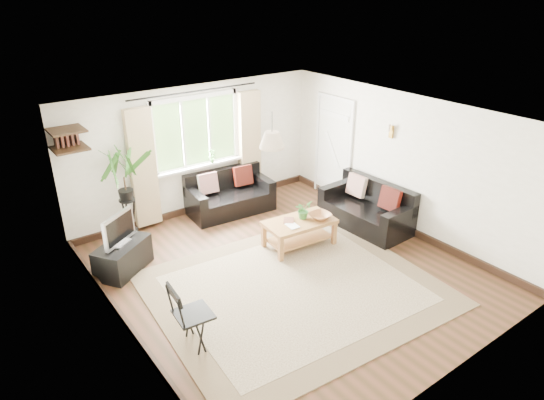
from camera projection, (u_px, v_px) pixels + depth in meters
floor at (287, 271)px, 7.42m from camera, size 5.50×5.50×0.00m
ceiling at (290, 118)px, 6.42m from camera, size 5.50×5.50×0.00m
wall_back at (196, 150)px, 8.93m from camera, size 5.00×0.02×2.40m
wall_front at (456, 290)px, 4.91m from camera, size 5.00×0.02×2.40m
wall_left at (118, 253)px, 5.57m from camera, size 0.02×5.50×2.40m
wall_right at (403, 164)px, 8.27m from camera, size 0.02×5.50×2.40m
rug at (295, 289)px, 6.98m from camera, size 4.13×3.62×0.02m
window at (196, 132)px, 8.76m from camera, size 2.50×0.16×2.16m
door at (333, 150)px, 9.58m from camera, size 0.06×0.96×2.06m
corner_shelf at (68, 139)px, 7.25m from camera, size 0.50×0.50×0.34m
pendant_lamp at (272, 136)px, 6.86m from camera, size 0.36×0.36×0.54m
wall_sconce at (390, 130)px, 8.23m from camera, size 0.12×0.12×0.28m
sofa_back at (230, 194)px, 9.17m from camera, size 1.64×0.92×0.74m
sofa_right at (366, 207)px, 8.61m from camera, size 1.66×0.88×0.77m
coffee_table at (299, 233)px, 8.03m from camera, size 1.20×0.73×0.47m
table_plant at (303, 210)px, 7.96m from camera, size 0.32×0.30×0.30m
bowl at (320, 216)px, 7.99m from camera, size 0.36×0.36×0.09m
book_a at (288, 227)px, 7.71m from camera, size 0.19×0.24×0.02m
book_b at (284, 220)px, 7.92m from camera, size 0.27×0.28×0.02m
tv_stand at (123, 257)px, 7.35m from camera, size 0.99×0.89×0.47m
tv at (119, 229)px, 7.14m from camera, size 0.68×0.55×0.51m
palm_stand at (126, 196)px, 7.99m from camera, size 0.73×0.73×1.63m
folding_chair at (193, 315)px, 5.74m from camera, size 0.50×0.50×0.89m
sill_plant at (212, 156)px, 9.04m from camera, size 0.14×0.10×0.27m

